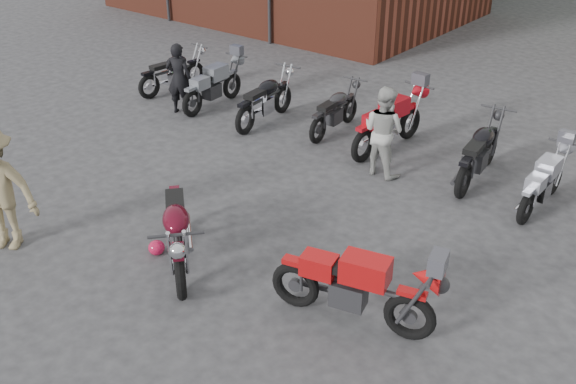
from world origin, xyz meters
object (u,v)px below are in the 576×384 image
Objects in this scene: row_bike_3 at (335,108)px; row_bike_6 at (544,180)px; row_bike_0 at (173,70)px; row_bike_5 at (480,149)px; row_bike_2 at (265,97)px; person_light at (383,131)px; row_bike_4 at (390,120)px; vintage_motorcycle at (177,227)px; row_bike_1 at (213,83)px; helmet at (157,248)px; sportbike at (355,283)px; person_dark at (179,79)px.

row_bike_6 is at bearing -101.19° from row_bike_3.
row_bike_0 is 0.91× the size of row_bike_5.
person_light is at bearing -106.07° from row_bike_2.
row_bike_4 reaches higher than row_bike_2.
vintage_motorcycle is at bearing -173.98° from row_bike_3.
row_bike_0 is 0.96× the size of row_bike_1.
vintage_motorcycle reaches higher than helmet.
row_bike_2 is 6.10m from row_bike_6.
sportbike is 1.18× the size of row_bike_6.
helmet is 0.12× the size of row_bike_2.
helmet is 0.14× the size of row_bike_6.
row_bike_4 reaches higher than helmet.
vintage_motorcycle reaches higher than row_bike_3.
helmet is 5.87m from person_dark.
person_dark is 8.04m from row_bike_6.
person_light is 1.76m from row_bike_5.
row_bike_5 is at bearing -89.25° from row_bike_4.
row_bike_3 is 1.02× the size of row_bike_6.
vintage_motorcycle is 5.74m from row_bike_5.
row_bike_0 is at bearing 80.26° from row_bike_1.
row_bike_3 is (-3.78, 4.97, -0.08)m from sportbike.
row_bike_5 is at bearing 81.65° from sportbike.
row_bike_4 reaches higher than row_bike_3.
helmet is 0.15× the size of person_light.
person_light reaches higher than vintage_motorcycle.
sportbike is 8.55× the size of helmet.
row_bike_2 is (-2.57, 4.96, -0.05)m from vintage_motorcycle.
row_bike_3 is at bearing 84.45° from row_bike_6.
row_bike_0 is at bearing 84.71° from row_bike_5.
row_bike_4 is at bearing 168.06° from person_dark.
row_bike_3 is at bearing -77.55° from row_bike_2.
row_bike_0 is 3.10m from row_bike_2.
row_bike_2 is at bearing 104.17° from row_bike_3.
person_light is at bearing -150.87° from row_bike_4.
row_bike_6 is at bearing 65.75° from sportbike.
helmet is 6.21m from row_bike_1.
row_bike_6 is (3.52, 4.99, -0.12)m from vintage_motorcycle.
person_light is 3.35m from row_bike_2.
row_bike_0 is 0.94× the size of row_bike_2.
row_bike_1 is at bearing 90.91° from row_bike_6.
vintage_motorcycle is at bearing 4.00° from helmet.
row_bike_2 is (1.91, 0.76, -0.21)m from person_dark.
vintage_motorcycle is 1.04× the size of sportbike.
person_dark is at bearing 92.35° from row_bike_5.
row_bike_2 reaches higher than row_bike_0.
row_bike_5 is at bearing 77.44° from row_bike_6.
person_dark is 0.84× the size of row_bike_0.
row_bike_4 is (5.94, 0.36, 0.07)m from row_bike_0.
vintage_motorcycle is 5.44m from row_bike_4.
row_bike_6 is (7.67, 0.04, -0.05)m from row_bike_1.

